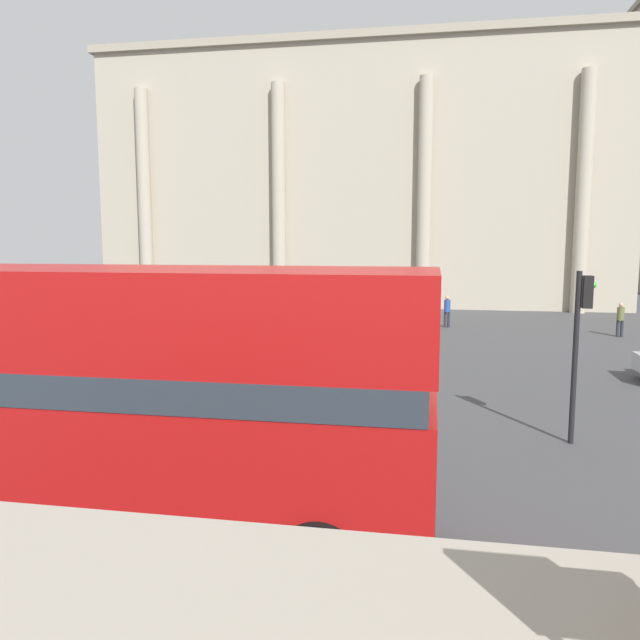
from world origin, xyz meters
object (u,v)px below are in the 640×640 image
object	(u,v)px
plaza_building_left	(362,181)
traffic_light_near	(580,332)
pedestrian_olive	(620,317)
pedestrian_blue	(447,309)
double_decker_bus	(83,388)
traffic_light_mid	(303,298)

from	to	relation	value
plaza_building_left	traffic_light_near	world-z (taller)	plaza_building_left
pedestrian_olive	pedestrian_blue	bearing A→B (deg)	-120.33
pedestrian_blue	double_decker_bus	bearing A→B (deg)	84.16
plaza_building_left	pedestrian_blue	xyz separation A→B (m)	(6.14, -14.69, -7.87)
double_decker_bus	pedestrian_olive	bearing A→B (deg)	53.92
traffic_light_mid	pedestrian_blue	size ratio (longest dim) A/B	2.15
plaza_building_left	traffic_light_mid	size ratio (longest dim) A/B	10.26
plaza_building_left	double_decker_bus	bearing A→B (deg)	-89.56
pedestrian_blue	pedestrian_olive	bearing A→B (deg)	174.78
traffic_light_mid	pedestrian_olive	bearing A→B (deg)	30.89
plaza_building_left	pedestrian_olive	bearing A→B (deg)	-49.68
plaza_building_left	pedestrian_olive	distance (m)	23.03
traffic_light_mid	pedestrian_blue	xyz separation A→B (m)	(5.54, 9.82, -1.37)
double_decker_bus	pedestrian_blue	bearing A→B (deg)	71.78
traffic_light_near	traffic_light_mid	bearing A→B (deg)	132.86
double_decker_bus	plaza_building_left	xyz separation A→B (m)	(-0.30, 38.93, 6.52)
plaza_building_left	pedestrian_olive	size ratio (longest dim) A/B	22.74
pedestrian_blue	plaza_building_left	bearing A→B (deg)	-59.61
pedestrian_blue	pedestrian_olive	size ratio (longest dim) A/B	1.03
pedestrian_olive	plaza_building_left	bearing A→B (deg)	-157.08
traffic_light_near	traffic_light_mid	size ratio (longest dim) A/B	1.08
double_decker_bus	plaza_building_left	world-z (taller)	plaza_building_left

